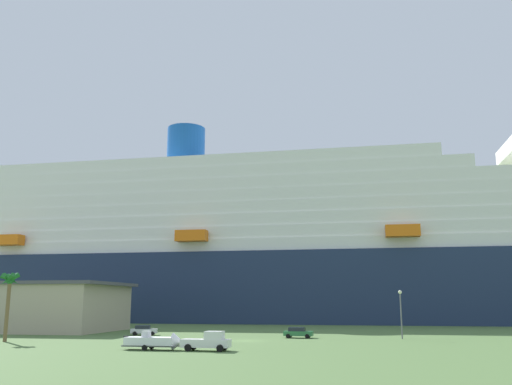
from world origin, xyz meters
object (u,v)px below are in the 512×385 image
at_px(cruise_ship, 295,255).
at_px(palm_tree, 9,286).
at_px(parked_car_green_wagon, 298,332).
at_px(small_boat_on_trailer, 157,341).
at_px(parked_car_silver_sedan, 144,330).
at_px(street_lamp, 401,307).
at_px(pickup_truck, 208,341).

relative_size(cruise_ship, palm_tree, 27.66).
height_order(cruise_ship, palm_tree, cruise_ship).
bearing_deg(parked_car_green_wagon, small_boat_on_trailer, -125.98).
bearing_deg(parked_car_green_wagon, parked_car_silver_sedan, 168.99).
relative_size(small_boat_on_trailer, street_lamp, 1.14).
relative_size(parked_car_silver_sedan, parked_car_green_wagon, 0.98).
relative_size(pickup_truck, parked_car_green_wagon, 1.24).
height_order(cruise_ship, parked_car_silver_sedan, cruise_ship).
relative_size(palm_tree, parked_car_silver_sedan, 2.09).
height_order(pickup_truck, small_boat_on_trailer, pickup_truck).
bearing_deg(cruise_ship, parked_car_silver_sedan, -113.28).
height_order(pickup_truck, palm_tree, palm_tree).
bearing_deg(palm_tree, street_lamp, 9.99).
bearing_deg(cruise_ship, pickup_truck, -96.28).
height_order(small_boat_on_trailer, parked_car_silver_sedan, small_boat_on_trailer).
distance_m(small_boat_on_trailer, parked_car_green_wagon, 27.89).
relative_size(small_boat_on_trailer, parked_car_silver_sedan, 1.79).
bearing_deg(pickup_truck, cruise_ship, 83.72).
distance_m(cruise_ship, palm_tree, 85.34).
bearing_deg(street_lamp, palm_tree, -170.01).
bearing_deg(cruise_ship, small_boat_on_trailer, -100.35).
xyz_separation_m(small_boat_on_trailer, parked_car_green_wagon, (16.38, 22.57, -0.13)).
bearing_deg(palm_tree, cruise_ship, 61.62).
distance_m(street_lamp, parked_car_silver_sedan, 42.01).
distance_m(pickup_truck, street_lamp, 34.10).
relative_size(cruise_ship, street_lamp, 36.85).
bearing_deg(parked_car_silver_sedan, parked_car_green_wagon, -11.01).
height_order(palm_tree, parked_car_silver_sedan, palm_tree).
bearing_deg(parked_car_green_wagon, street_lamp, -4.88).
bearing_deg(street_lamp, small_boat_on_trailer, -146.40).
height_order(pickup_truck, parked_car_green_wagon, pickup_truck).
distance_m(cruise_ship, street_lamp, 67.90).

